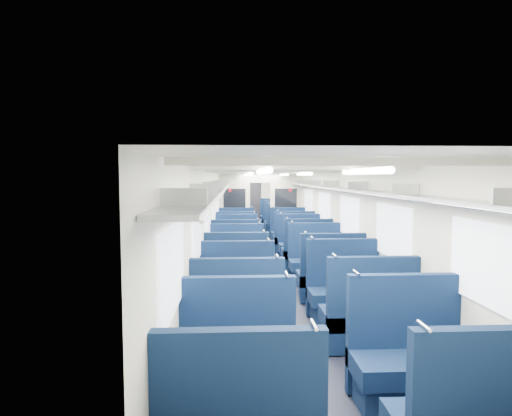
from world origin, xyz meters
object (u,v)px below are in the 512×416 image
Objects in this scene: seat_18 at (236,235)px; bulkhead at (260,205)px; seat_5 at (368,320)px; seat_11 at (316,264)px; seat_21 at (281,226)px; seat_24 at (236,220)px; seat_8 at (237,278)px; seat_14 at (236,247)px; seat_10 at (236,265)px; seat_15 at (300,247)px; seat_17 at (294,240)px; seat_20 at (236,227)px; seat_2 at (238,368)px; seat_23 at (278,223)px; seat_26 at (236,218)px; seat_12 at (236,255)px; seat_13 at (307,254)px; seat_25 at (276,220)px; end_door at (253,202)px; seat_16 at (236,241)px; seat_27 at (273,217)px; seat_19 at (289,234)px; seat_6 at (237,298)px; seat_7 at (344,294)px; seat_9 at (330,279)px; seat_3 at (408,363)px; seat_4 at (237,322)px; seat_22 at (236,223)px.

bulkhead is at bearing 57.68° from seat_18.
seat_5 is 1.00× the size of seat_11.
seat_21 is 2.76m from seat_24.
seat_8 is 1.00× the size of seat_14.
seat_10 and seat_15 have the same top height.
bulkhead is 2.66m from seat_17.
seat_8 and seat_20 have the same top height.
seat_2 and seat_21 have the same top height.
seat_23 is 1.00× the size of seat_24.
seat_26 is at bearing 90.00° from seat_20.
seat_12 is 1.00× the size of seat_13.
seat_15 is 2.80m from seat_18.
seat_15 is (1.66, 3.28, 0.00)m from seat_8.
seat_18 and seat_25 have the same top height.
seat_26 is at bearing 126.04° from seat_23.
end_door is 9.28m from seat_14.
seat_10 is 1.00× the size of seat_21.
seat_27 is at bearing 76.20° from seat_16.
seat_13 is (1.66, 0.10, 0.00)m from seat_12.
seat_19 is 1.00× the size of seat_27.
seat_26 is (-1.66, 3.37, 0.00)m from seat_21.
seat_6 is 1.00× the size of seat_7.
seat_26 is (0.00, 11.15, 0.00)m from seat_8.
seat_7 is 8.95m from seat_21.
seat_10 is (-1.66, 1.24, 0.00)m from seat_9.
seat_5 and seat_7 have the same top height.
seat_3 and seat_11 have the same top height.
seat_7 is at bearing 35.14° from seat_4.
seat_7 is 12.32m from seat_27.
seat_11 is 6.69m from seat_20.
seat_27 is at bearing 90.00° from seat_7.
seat_22 and seat_23 have the same top height.
seat_27 is (0.00, 5.52, 0.00)m from seat_19.
seat_15 is 5.59m from seat_23.
seat_18 is at bearing 110.69° from seat_11.
seat_12 is 5.85m from seat_21.
seat_7 is 11.27m from seat_24.
seat_3 is 11.34m from seat_21.
seat_19 and seat_22 have the same top height.
seat_17 is (0.00, 5.63, 0.00)m from seat_7.
seat_4 is (-0.83, -9.18, -0.84)m from bulkhead.
seat_23 is at bearing -90.00° from seat_25.
seat_22 is (0.00, 1.30, 0.00)m from seat_20.
seat_22 is at bearing -103.07° from end_door.
seat_22 is at bearing -90.00° from seat_26.
seat_4 is at bearing -179.61° from seat_5.
seat_18 is at bearing 90.00° from seat_6.
seat_22 is (-1.66, 6.66, 0.00)m from seat_13.
seat_3 is at bearing -70.18° from seat_10.
seat_22 is (-1.66, 5.65, 0.00)m from seat_15.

